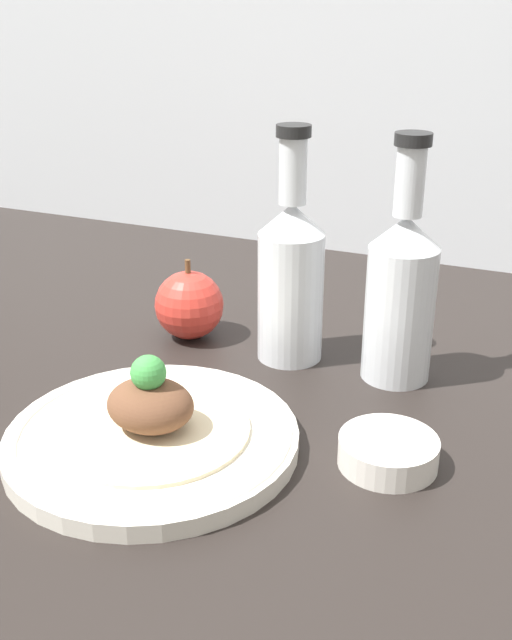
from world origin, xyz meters
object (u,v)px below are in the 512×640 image
object	(u,v)px
plate	(152,437)
plated_food	(151,410)
apple	(189,305)
dipping_bowl	(388,452)
cider_bottle_left	(291,275)
cider_bottle_right	(401,291)

from	to	relation	value
plate	plated_food	distance (cm)	2.73
plated_food	apple	distance (cm)	23.92
plate	dipping_bowl	distance (cm)	20.76
cider_bottle_left	cider_bottle_right	bearing A→B (deg)	0.00
cider_bottle_left	cider_bottle_right	size ratio (longest dim) A/B	1.00
apple	plated_food	bearing A→B (deg)	-69.97
cider_bottle_right	cider_bottle_left	bearing A→B (deg)	180.00
plated_food	apple	size ratio (longest dim) A/B	1.82
apple	dipping_bowl	size ratio (longest dim) A/B	1.12
cider_bottle_left	plated_food	bearing A→B (deg)	-101.51
plate	dipping_bowl	size ratio (longest dim) A/B	3.04
cider_bottle_right	plate	bearing A→B (deg)	-126.59
cider_bottle_right	plated_food	bearing A→B (deg)	-126.59
plated_food	dipping_bowl	size ratio (longest dim) A/B	2.03
cider_bottle_left	apple	size ratio (longest dim) A/B	2.65
dipping_bowl	apple	bearing A→B (deg)	149.25
plate	cider_bottle_left	xyz separation A→B (cm)	(4.52, 22.23, 8.65)
plated_food	plate	bearing A→B (deg)	0.00
plate	cider_bottle_right	world-z (taller)	cider_bottle_right
cider_bottle_right	dipping_bowl	distance (cm)	18.85
plated_food	apple	bearing A→B (deg)	110.03
plated_food	cider_bottle_left	bearing A→B (deg)	78.49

